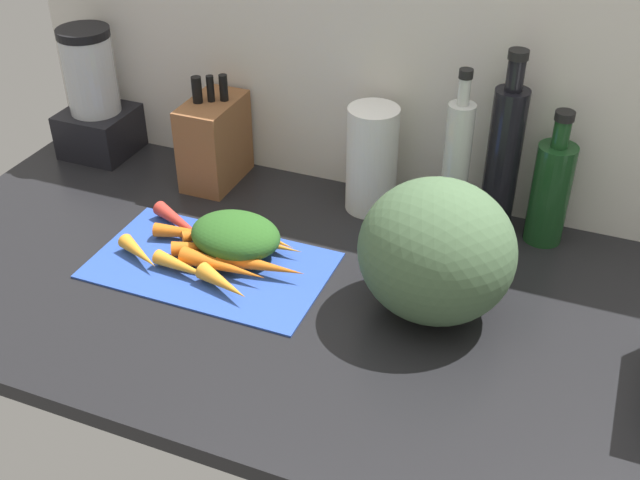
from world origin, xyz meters
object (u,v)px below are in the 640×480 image
at_px(cutting_board, 211,264).
at_px(carrot_3, 261,235).
at_px(paper_towel_roll, 372,160).
at_px(carrot_10, 262,266).
at_px(bottle_2, 551,190).
at_px(blender_appliance, 95,101).
at_px(winter_squash, 436,251).
at_px(bottle_0, 456,166).
at_px(bottle_1, 503,158).
at_px(carrot_1, 219,247).
at_px(carrot_5, 183,225).
at_px(carrot_4, 140,253).
at_px(carrot_6, 199,234).
at_px(carrot_2, 220,230).
at_px(carrot_8, 268,244).
at_px(carrot_0, 186,268).
at_px(knife_block, 214,141).
at_px(carrot_9, 223,266).
at_px(carrot_7, 223,284).

bearing_deg(cutting_board, carrot_3, 59.89).
bearing_deg(paper_towel_roll, carrot_10, -108.81).
bearing_deg(bottle_2, blender_appliance, -179.13).
relative_size(winter_squash, bottle_0, 0.78).
relative_size(bottle_0, bottle_1, 0.91).
height_order(cutting_board, winter_squash, winter_squash).
bearing_deg(bottle_1, winter_squash, -99.18).
distance_m(carrot_1, carrot_5, 0.11).
distance_m(carrot_4, winter_squash, 0.55).
bearing_deg(blender_appliance, carrot_1, -31.23).
relative_size(carrot_3, bottle_2, 0.58).
relative_size(carrot_6, bottle_2, 0.66).
bearing_deg(winter_squash, carrot_6, 176.66).
relative_size(carrot_1, paper_towel_roll, 0.79).
relative_size(carrot_1, carrot_2, 1.20).
bearing_deg(carrot_8, bottle_1, 33.07).
bearing_deg(carrot_4, carrot_10, 11.28).
distance_m(carrot_0, carrot_1, 0.08).
bearing_deg(cutting_board, knife_block, 115.97).
bearing_deg(paper_towel_roll, carrot_0, -122.70).
distance_m(carrot_2, carrot_9, 0.13).
bearing_deg(winter_squash, carrot_1, 179.74).
xyz_separation_m(knife_block, blender_appliance, (-0.31, 0.02, 0.03)).
relative_size(cutting_board, carrot_6, 2.47).
distance_m(carrot_4, carrot_9, 0.17).
xyz_separation_m(knife_block, bottle_0, (0.52, -0.00, 0.05)).
distance_m(carrot_1, winter_squash, 0.42).
height_order(carrot_4, paper_towel_roll, paper_towel_roll).
distance_m(bottle_0, bottle_2, 0.18).
distance_m(carrot_3, carrot_10, 0.10).
bearing_deg(carrot_10, blender_appliance, 151.40).
bearing_deg(bottle_1, carrot_8, -146.93).
bearing_deg(knife_block, blender_appliance, 176.88).
height_order(cutting_board, carrot_10, carrot_10).
xyz_separation_m(carrot_10, bottle_1, (0.35, 0.32, 0.13)).
distance_m(carrot_3, carrot_5, 0.16).
height_order(carrot_3, carrot_6, carrot_3).
distance_m(winter_squash, bottle_1, 0.30).
relative_size(carrot_2, carrot_7, 1.29).
relative_size(knife_block, paper_towel_roll, 1.08).
xyz_separation_m(carrot_4, knife_block, (-0.02, 0.33, 0.07)).
distance_m(carrot_3, bottle_2, 0.55).
relative_size(carrot_1, carrot_7, 1.56).
relative_size(carrot_3, carrot_10, 0.95).
height_order(carrot_3, carrot_9, carrot_9).
bearing_deg(knife_block, carrot_4, -87.21).
relative_size(carrot_3, winter_squash, 0.60).
bearing_deg(knife_block, carrot_6, -69.72).
distance_m(carrot_7, blender_appliance, 0.64).
distance_m(cutting_board, carrot_8, 0.11).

